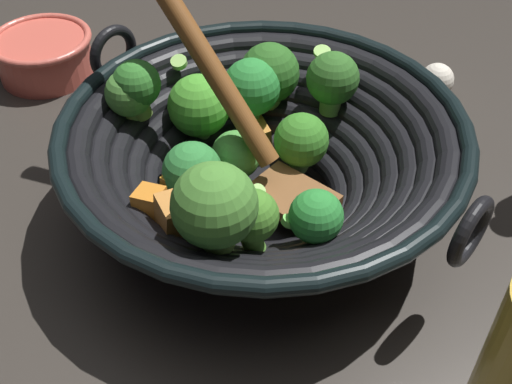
{
  "coord_description": "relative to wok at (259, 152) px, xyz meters",
  "views": [
    {
      "loc": [
        -0.16,
        -0.38,
        0.41
      ],
      "look_at": [
        -0.01,
        -0.0,
        0.03
      ],
      "focal_mm": 45.43,
      "sensor_mm": 36.0,
      "label": 1
    }
  ],
  "objects": [
    {
      "name": "garlic_bulb",
      "position": [
        0.25,
        0.09,
        -0.05
      ],
      "size": [
        0.04,
        0.04,
        0.04
      ],
      "primitive_type": "sphere",
      "color": "silver",
      "rests_on": "ground"
    },
    {
      "name": "ground_plane",
      "position": [
        0.0,
        -0.0,
        -0.07
      ],
      "size": [
        4.0,
        4.0,
        0.0
      ],
      "primitive_type": "plane",
      "color": "#332D28"
    },
    {
      "name": "prep_bowl",
      "position": [
        -0.14,
        0.3,
        -0.04
      ],
      "size": [
        0.11,
        0.11,
        0.05
      ],
      "color": "#D15647",
      "rests_on": "ground"
    },
    {
      "name": "wok",
      "position": [
        0.0,
        0.0,
        0.0
      ],
      "size": [
        0.34,
        0.35,
        0.25
      ],
      "color": "black",
      "rests_on": "ground"
    }
  ]
}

